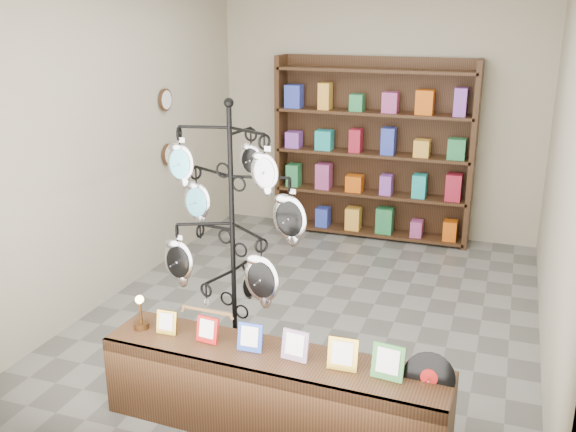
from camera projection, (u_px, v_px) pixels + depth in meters
name	position (u px, v px, depth m)	size (l,w,h in m)	color
ground	(316.00, 310.00, 6.10)	(5.00, 5.00, 0.00)	slate
room_envelope	(319.00, 116.00, 5.53)	(5.00, 5.00, 5.00)	#A9A088
display_tree	(232.00, 224.00, 4.64)	(1.10, 0.99, 2.15)	black
front_shelf	(273.00, 392.00, 4.28)	(2.34, 0.55, 0.82)	black
back_shelving	(373.00, 155.00, 7.84)	(2.42, 0.36, 2.20)	black
wall_clocks	(167.00, 127.00, 6.99)	(0.03, 0.24, 0.84)	black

